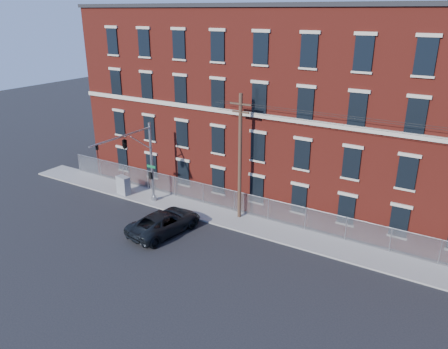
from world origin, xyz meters
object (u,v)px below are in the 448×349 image
Objects in this scene: pickup_truck at (165,222)px; utility_pole_near at (240,155)px; utility_cabinet at (123,185)px; traffic_signal_mast at (131,150)px.

utility_pole_near is at bearing -116.82° from pickup_truck.
utility_cabinet is (-11.27, -1.40, -4.39)m from utility_pole_near.
traffic_signal_mast is 8.70m from utility_pole_near.
utility_cabinet is at bearing 148.28° from traffic_signal_mast.
traffic_signal_mast reaches higher than utility_cabinet.
pickup_truck is 8.46m from utility_cabinet.
utility_cabinet is (-7.64, 3.63, 0.11)m from pickup_truck.
utility_cabinet is at bearing -16.51° from pickup_truck.
pickup_truck is 3.62× the size of utility_cabinet.
traffic_signal_mast is at bearing -20.28° from utility_cabinet.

